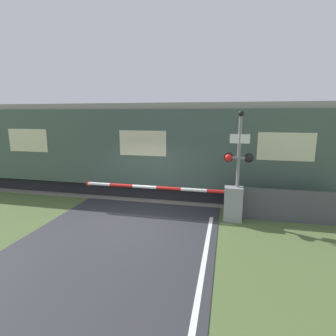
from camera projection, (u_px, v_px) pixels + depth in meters
The scene contains 6 objects.
ground_plane at pixel (134, 223), 8.67m from camera, with size 80.00×80.00×0.00m, color #4C6033.
track_bed at pixel (161, 191), 12.12m from camera, with size 36.00×3.20×0.13m.
train at pixel (152, 148), 11.80m from camera, with size 19.35×2.76×3.97m.
crossing_barrier at pixel (219, 201), 8.84m from camera, with size 5.71×0.44×1.17m.
signal_post at pixel (239, 160), 8.49m from camera, with size 0.94×0.26×3.64m.
roadside_fence at pixel (292, 206), 8.63m from camera, with size 3.25×0.06×1.10m.
Camera 1 is at (2.92, -7.68, 3.51)m, focal length 28.00 mm.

